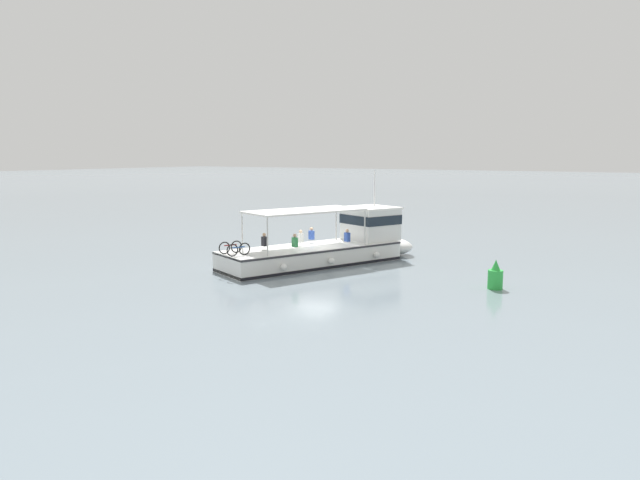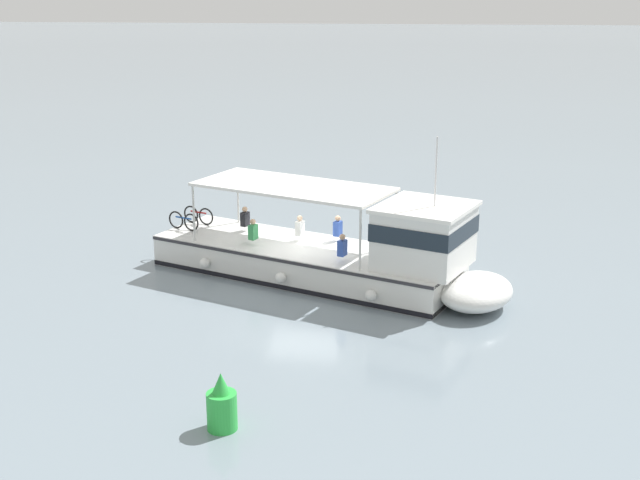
{
  "view_description": "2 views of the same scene",
  "coord_description": "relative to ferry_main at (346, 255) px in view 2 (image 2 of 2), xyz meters",
  "views": [
    {
      "loc": [
        27.65,
        17.76,
        6.29
      ],
      "look_at": [
        -0.55,
        -0.01,
        1.4
      ],
      "focal_mm": 32.91,
      "sensor_mm": 36.0,
      "label": 1
    },
    {
      "loc": [
        -3.88,
        26.82,
        9.72
      ],
      "look_at": [
        -0.55,
        -0.01,
        1.4
      ],
      "focal_mm": 46.5,
      "sensor_mm": 36.0,
      "label": 2
    }
  ],
  "objects": [
    {
      "name": "ferry_main",
      "position": [
        0.0,
        0.0,
        0.0
      ],
      "size": [
        12.94,
        7.64,
        5.32
      ],
      "color": "white",
      "rests_on": "ground"
    },
    {
      "name": "channel_buoy",
      "position": [
        1.9,
        9.98,
        -0.45
      ],
      "size": [
        0.7,
        0.7,
        1.4
      ],
      "color": "green",
      "rests_on": "ground"
    },
    {
      "name": "ground_plane",
      "position": [
        1.49,
        -0.38,
        -1.02
      ],
      "size": [
        400.0,
        400.0,
        0.0
      ],
      "primitive_type": "plane",
      "color": "gray"
    }
  ]
}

